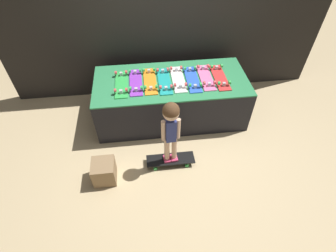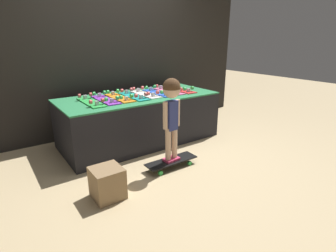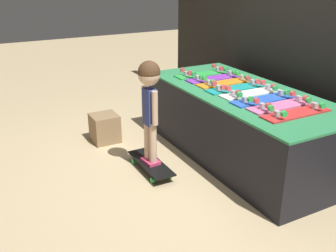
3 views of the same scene
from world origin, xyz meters
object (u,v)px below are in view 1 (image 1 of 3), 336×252
object	(u,v)px
skateboard_red_on_rack	(220,77)
storage_box	(104,171)
child	(171,123)
skateboard_pink_on_rack	(206,77)
skateboard_on_floor	(170,160)
skateboard_purple_on_rack	(136,82)
skateboard_green_on_rack	(121,84)
skateboard_blue_on_rack	(192,79)
skateboard_teal_on_rack	(164,80)
skateboard_orange_on_rack	(150,81)
skateboard_white_on_rack	(178,79)

from	to	relation	value
skateboard_red_on_rack	storage_box	xyz separation A→B (m)	(-1.72, -1.08, -0.56)
skateboard_red_on_rack	child	distance (m)	1.27
skateboard_pink_on_rack	skateboard_on_floor	distance (m)	1.32
skateboard_purple_on_rack	skateboard_on_floor	xyz separation A→B (m)	(0.39, -0.96, -0.64)
skateboard_green_on_rack	skateboard_blue_on_rack	world-z (taller)	same
skateboard_purple_on_rack	skateboard_teal_on_rack	distance (m)	0.41
storage_box	skateboard_orange_on_rack	bearing A→B (deg)	58.02
skateboard_blue_on_rack	skateboard_orange_on_rack	bearing A→B (deg)	177.40
skateboard_teal_on_rack	skateboard_on_floor	size ratio (longest dim) A/B	0.98
skateboard_purple_on_rack	skateboard_on_floor	world-z (taller)	skateboard_purple_on_rack
skateboard_orange_on_rack	skateboard_red_on_rack	distance (m)	1.03
skateboard_purple_on_rack	skateboard_white_on_rack	size ratio (longest dim) A/B	1.00
skateboard_orange_on_rack	child	bearing A→B (deg)	-79.40
skateboard_white_on_rack	child	xyz separation A→B (m)	(-0.23, -0.97, 0.07)
skateboard_green_on_rack	skateboard_white_on_rack	distance (m)	0.82
skateboard_purple_on_rack	skateboard_on_floor	distance (m)	1.22
skateboard_pink_on_rack	skateboard_on_floor	xyz separation A→B (m)	(-0.64, -0.96, -0.64)
skateboard_orange_on_rack	skateboard_blue_on_rack	size ratio (longest dim) A/B	1.00
skateboard_green_on_rack	skateboard_purple_on_rack	size ratio (longest dim) A/B	1.00
skateboard_white_on_rack	skateboard_pink_on_rack	xyz separation A→B (m)	(0.41, -0.01, 0.00)
skateboard_on_floor	child	world-z (taller)	child
skateboard_red_on_rack	skateboard_white_on_rack	bearing A→B (deg)	177.35
skateboard_teal_on_rack	storage_box	distance (m)	1.52
skateboard_purple_on_rack	skateboard_orange_on_rack	xyz separation A→B (m)	(0.21, 0.00, 0.00)
skateboard_purple_on_rack	child	size ratio (longest dim) A/B	0.65
skateboard_red_on_rack	child	world-z (taller)	child
child	skateboard_teal_on_rack	bearing A→B (deg)	83.99
skateboard_orange_on_rack	skateboard_white_on_rack	xyz separation A→B (m)	(0.41, -0.00, 0.00)
skateboard_blue_on_rack	skateboard_white_on_rack	bearing A→B (deg)	172.51
skateboard_red_on_rack	storage_box	world-z (taller)	skateboard_red_on_rack
skateboard_green_on_rack	skateboard_white_on_rack	world-z (taller)	same
skateboard_red_on_rack	skateboard_pink_on_rack	bearing A→B (deg)	173.68
skateboard_white_on_rack	child	distance (m)	1.00
skateboard_blue_on_rack	storage_box	xyz separation A→B (m)	(-1.31, -1.09, -0.56)
skateboard_teal_on_rack	skateboard_blue_on_rack	xyz separation A→B (m)	(0.41, -0.00, 0.00)
child	skateboard_pink_on_rack	bearing A→B (deg)	51.73
skateboard_blue_on_rack	storage_box	distance (m)	1.79
skateboard_blue_on_rack	skateboard_teal_on_rack	bearing A→B (deg)	179.47
skateboard_purple_on_rack	skateboard_white_on_rack	xyz separation A→B (m)	(0.62, 0.00, 0.00)
skateboard_purple_on_rack	skateboard_red_on_rack	world-z (taller)	same
skateboard_orange_on_rack	skateboard_on_floor	distance (m)	1.17
skateboard_teal_on_rack	child	size ratio (longest dim) A/B	0.65
skateboard_green_on_rack	storage_box	size ratio (longest dim) A/B	2.05
skateboard_pink_on_rack	skateboard_red_on_rack	xyz separation A→B (m)	(0.21, -0.02, 0.00)
skateboard_green_on_rack	skateboard_on_floor	xyz separation A→B (m)	(0.59, -0.94, -0.64)
skateboard_green_on_rack	child	bearing A→B (deg)	-57.84
skateboard_green_on_rack	skateboard_blue_on_rack	distance (m)	1.03
skateboard_white_on_rack	skateboard_orange_on_rack	bearing A→B (deg)	179.87
skateboard_red_on_rack	skateboard_blue_on_rack	bearing A→B (deg)	179.79
skateboard_orange_on_rack	skateboard_on_floor	size ratio (longest dim) A/B	0.98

